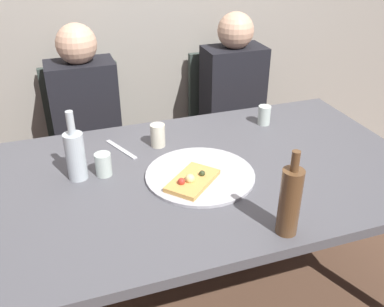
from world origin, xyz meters
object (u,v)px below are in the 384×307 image
Objects in this scene: pizza_tray at (200,175)px; chair_right at (228,115)px; wine_glass at (158,135)px; guest_in_sweater at (88,126)px; table_knife at (121,149)px; beer_bottle at (290,201)px; guest_in_beanie at (238,105)px; chair_left at (88,135)px; wine_bottle at (75,154)px; tumbler_near at (264,115)px; dining_table at (214,182)px; pizza_slice_last at (192,180)px; tumbler_far at (103,164)px.

chair_right reaches higher than pizza_tray.
wine_glass is 0.09× the size of guest_in_sweater.
table_knife is (-0.26, 0.32, -0.00)m from pizza_tray.
beer_bottle is 0.84m from table_knife.
guest_in_beanie reaches higher than beer_bottle.
chair_left reaches higher than wine_glass.
pizza_tray is 0.49m from wine_bottle.
guest_in_sweater is (-0.35, 0.81, -0.10)m from pizza_tray.
tumbler_near is 0.11× the size of chair_left.
dining_table is 7.67× the size of table_knife.
chair_right is (0.07, 0.60, -0.26)m from tumbler_near.
dining_table is 0.88m from guest_in_sweater.
pizza_tray is 1.45× the size of beer_bottle.
beer_bottle is (0.20, -0.36, 0.10)m from pizza_slice_last.
wine_bottle is 0.88m from chair_left.
beer_bottle is at bearing -71.21° from wine_glass.
wine_bottle is 0.40m from wine_glass.
guest_in_beanie reaches higher than table_knife.
pizza_slice_last is 1.19m from chair_right.
chair_right is at bearing 42.61° from tumbler_far.
pizza_slice_last reaches higher than dining_table.
dining_table is 1.44× the size of guest_in_sweater.
dining_table is 1.03m from chair_left.
chair_right is (0.89, 0.00, 0.00)m from chair_left.
guest_in_sweater is (-0.43, 0.77, -0.02)m from dining_table.
wine_glass is 0.11× the size of chair_left.
wine_bottle is at bearing 82.62° from chair_left.
chair_right is at bearing 39.27° from wine_bottle.
chair_right is at bearing 60.78° from pizza_tray.
pizza_tray is 0.32m from wine_glass.
guest_in_beanie is (0.00, -0.15, 0.13)m from chair_right.
table_knife is at bearing 175.24° from wine_glass.
tumbler_near is (0.39, 0.32, 0.11)m from dining_table.
dining_table is 0.18m from pizza_slice_last.
pizza_slice_last is at bearing 109.35° from guest_in_sweater.
tumbler_far is 0.32m from wine_glass.
table_knife is (-0.72, -0.04, -0.04)m from tumbler_near.
pizza_slice_last is 0.28× the size of chair_right.
guest_in_beanie reaches higher than tumbler_far.
chair_left is 0.20m from guest_in_sweater.
chair_left is at bearing 165.28° from table_knife.
pizza_tray is 0.37× the size of guest_in_sweater.
table_knife is 0.51m from guest_in_sweater.
pizza_slice_last is 1.14× the size of table_knife.
guest_in_sweater is at bearing 90.00° from chair_left.
beer_bottle is 0.33× the size of chair_left.
guest_in_sweater is at bearing 117.49° from wine_glass.
tumbler_near is at bearing 80.94° from guest_in_beanie.
table_knife is (-0.33, 0.28, 0.07)m from dining_table.
beer_bottle is 1.33m from guest_in_sweater.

